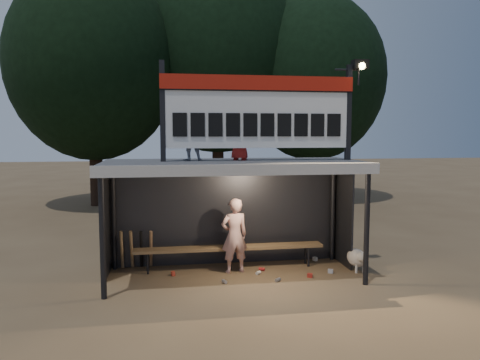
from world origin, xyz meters
TOP-DOWN VIEW (x-y plane):
  - ground at (0.00, 0.00)m, footprint 80.00×80.00m
  - player at (0.06, 0.27)m, footprint 0.62×0.46m
  - child_a at (-0.83, 0.17)m, footprint 0.52×0.43m
  - child_b at (0.16, 0.17)m, footprint 0.53×0.46m
  - dugout_shelter at (0.00, 0.24)m, footprint 5.10×2.08m
  - scoreboard_assembly at (0.56, -0.01)m, footprint 4.10×0.27m
  - bench at (0.00, 0.55)m, footprint 4.00×0.35m
  - tree_left at (-4.00, 10.00)m, footprint 6.46×6.46m
  - tree_mid at (1.00, 11.50)m, footprint 7.22×7.22m
  - tree_right at (5.00, 10.50)m, footprint 6.08×6.08m
  - dog at (2.60, -0.04)m, footprint 0.36×0.81m
  - bats at (-1.94, 0.82)m, footprint 0.68×0.35m
  - litter at (0.76, 0.02)m, footprint 3.30×1.44m

SIDE VIEW (x-z plane):
  - ground at x=0.00m, z-range 0.00..0.00m
  - litter at x=0.76m, z-range 0.00..0.08m
  - dog at x=2.60m, z-range 0.03..0.53m
  - bats at x=-1.94m, z-range 0.01..0.85m
  - bench at x=0.00m, z-range 0.19..0.67m
  - player at x=0.06m, z-range 0.00..1.54m
  - dugout_shelter at x=0.00m, z-range 0.69..3.01m
  - child_b at x=0.16m, z-range 2.32..3.24m
  - child_a at x=-0.83m, z-range 2.32..3.29m
  - scoreboard_assembly at x=0.56m, z-range 2.33..4.32m
  - tree_right at x=5.00m, z-range 0.83..9.55m
  - tree_left at x=-4.00m, z-range 0.88..10.15m
  - tree_mid at x=1.00m, z-range 0.99..11.34m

